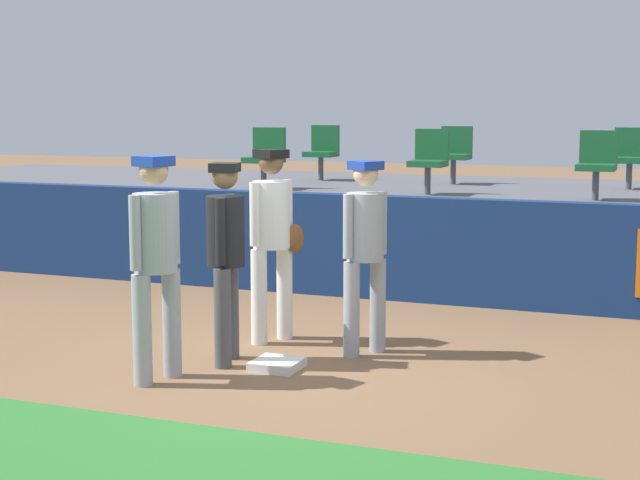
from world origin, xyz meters
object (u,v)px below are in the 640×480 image
Objects in this scene: seat_front_right at (597,161)px; player_fielder_home at (273,231)px; seat_back_left at (323,149)px; seat_back_right at (630,155)px; player_umpire at (226,248)px; seat_front_center at (429,158)px; player_coach_visitor at (155,252)px; seat_front_left at (266,154)px; seat_back_center at (455,152)px; first_base at (277,364)px; player_runner_visitor at (365,243)px.

player_fielder_home is at bearing -123.69° from seat_front_right.
seat_back_left and seat_back_right have the same top height.
seat_front_right is (2.61, 4.75, 0.57)m from player_umpire.
seat_back_left is (-2.19, 1.80, 0.00)m from seat_front_center.
player_coach_visitor is 5.71m from seat_front_left.
seat_back_center is at bearing 180.00° from seat_back_right.
player_fielder_home is 2.20× the size of seat_front_center.
seat_front_center and seat_back_left have the same top height.
seat_back_right is at bearing -0.00° from seat_back_center.
first_base is 0.48× the size of seat_front_right.
first_base is 0.23× the size of player_runner_visitor.
player_runner_visitor reaches higher than first_base.
player_fielder_home is 5.69m from seat_back_center.
player_runner_visitor is (0.53, 0.77, 0.99)m from first_base.
seat_back_center is at bearing 39.14° from seat_front_left.
seat_front_center is at bearing -39.37° from seat_back_left.
player_fielder_home is 2.20× the size of seat_front_right.
player_fielder_home is 2.20× the size of seat_back_center.
seat_back_left reaches higher than player_coach_visitor.
player_runner_visitor and player_umpire have the same top height.
player_fielder_home is 4.31m from seat_front_left.
seat_front_left is (-2.31, 4.78, 1.55)m from first_base.
seat_back_center is 1.00× the size of seat_front_left.
seat_back_left is at bearing 108.36° from first_base.
player_fielder_home is at bearing -69.34° from player_runner_visitor.
seat_front_center is (-0.52, 4.01, 0.57)m from player_runner_visitor.
seat_back_right is at bearing 21.06° from seat_front_left.
seat_front_center reaches higher than player_fielder_home.
seat_front_center is at bearing -180.00° from seat_front_right.
player_runner_visitor is 4.95m from seat_front_left.
seat_front_right is (4.29, -1.80, 0.00)m from seat_back_left.
seat_front_center is 1.00× the size of seat_back_left.
player_runner_visitor is 0.95× the size of player_coach_visitor.
first_base is at bearing -71.64° from seat_back_left.
seat_back_left reaches higher than player_fielder_home.
player_fielder_home is 1.05× the size of player_umpire.
player_fielder_home is 1.65m from player_coach_visitor.
first_base is 0.48× the size of seat_back_right.
seat_back_left reaches higher than first_base.
seat_back_center is (-2.46, 0.00, 0.00)m from seat_back_right.
seat_back_right is 1.00× the size of seat_front_right.
seat_back_left is at bearing 85.87° from seat_front_left.
player_umpire is 6.59m from seat_back_center.
player_runner_visitor is 1.27m from player_umpire.
player_fielder_home reaches higher than player_umpire.
player_umpire is at bearing 176.66° from first_base.
seat_front_left is (-2.21, -1.80, 0.00)m from seat_back_center.
seat_front_left is (-4.67, -1.80, 0.00)m from seat_back_right.
seat_front_left is (-0.13, -1.80, 0.00)m from seat_back_left.
player_fielder_home is 6.34m from seat_back_right.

